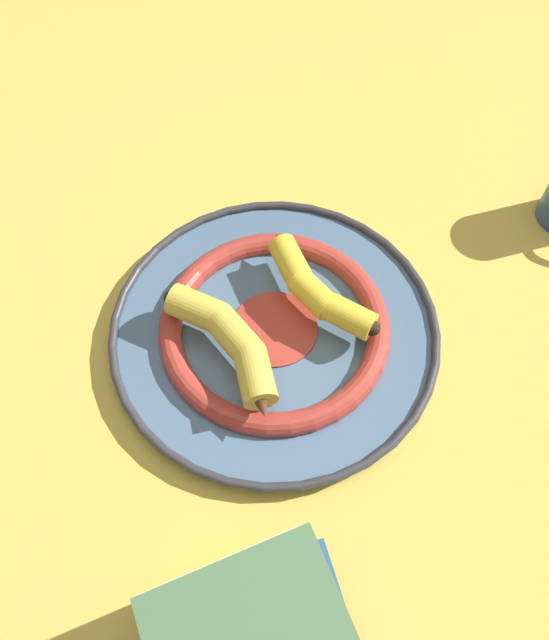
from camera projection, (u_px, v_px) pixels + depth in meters
ground_plane at (268, 307)px, 0.76m from camera, size 2.80×2.80×0.00m
decorative_bowl at (274, 329)px, 0.73m from camera, size 0.39×0.39×0.03m
banana_a at (315, 287)px, 0.72m from camera, size 0.12×0.16×0.03m
banana_b at (230, 341)px, 0.68m from camera, size 0.14×0.16×0.04m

